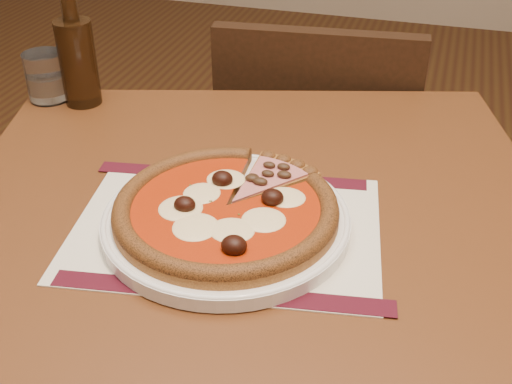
{
  "coord_description": "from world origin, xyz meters",
  "views": [
    {
      "loc": [
        0.82,
        -0.82,
        1.23
      ],
      "look_at": [
        0.62,
        -0.16,
        0.78
      ],
      "focal_mm": 45.0,
      "sensor_mm": 36.0,
      "label": 1
    }
  ],
  "objects_px": {
    "plate": "(226,221)",
    "table": "(252,280)",
    "bottle": "(77,58)",
    "water_glass": "(46,77)",
    "pizza": "(226,208)",
    "chair_far": "(315,172)"
  },
  "relations": [
    {
      "from": "pizza",
      "to": "water_glass",
      "type": "height_order",
      "value": "water_glass"
    },
    {
      "from": "water_glass",
      "to": "bottle",
      "type": "height_order",
      "value": "bottle"
    },
    {
      "from": "plate",
      "to": "table",
      "type": "bearing_deg",
      "value": 47.2
    },
    {
      "from": "water_glass",
      "to": "bottle",
      "type": "xyz_separation_m",
      "value": [
        0.06,
        0.0,
        0.04
      ]
    },
    {
      "from": "plate",
      "to": "bottle",
      "type": "relative_size",
      "value": 1.49
    },
    {
      "from": "plate",
      "to": "water_glass",
      "type": "distance_m",
      "value": 0.5
    },
    {
      "from": "water_glass",
      "to": "bottle",
      "type": "relative_size",
      "value": 0.41
    },
    {
      "from": "plate",
      "to": "water_glass",
      "type": "bearing_deg",
      "value": 147.19
    },
    {
      "from": "plate",
      "to": "pizza",
      "type": "relative_size",
      "value": 1.11
    },
    {
      "from": "pizza",
      "to": "water_glass",
      "type": "bearing_deg",
      "value": 147.16
    },
    {
      "from": "chair_far",
      "to": "plate",
      "type": "relative_size",
      "value": 2.72
    },
    {
      "from": "bottle",
      "to": "chair_far",
      "type": "bearing_deg",
      "value": 42.85
    },
    {
      "from": "pizza",
      "to": "bottle",
      "type": "bearing_deg",
      "value": 142.22
    },
    {
      "from": "pizza",
      "to": "water_glass",
      "type": "relative_size",
      "value": 3.32
    },
    {
      "from": "chair_far",
      "to": "bottle",
      "type": "distance_m",
      "value": 0.59
    },
    {
      "from": "chair_far",
      "to": "bottle",
      "type": "bearing_deg",
      "value": 36.77
    },
    {
      "from": "plate",
      "to": "water_glass",
      "type": "height_order",
      "value": "water_glass"
    },
    {
      "from": "table",
      "to": "bottle",
      "type": "distance_m",
      "value": 0.49
    },
    {
      "from": "plate",
      "to": "pizza",
      "type": "height_order",
      "value": "pizza"
    },
    {
      "from": "table",
      "to": "bottle",
      "type": "relative_size",
      "value": 4.79
    },
    {
      "from": "table",
      "to": "pizza",
      "type": "xyz_separation_m",
      "value": [
        -0.02,
        -0.03,
        0.13
      ]
    },
    {
      "from": "table",
      "to": "plate",
      "type": "relative_size",
      "value": 3.21
    }
  ]
}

